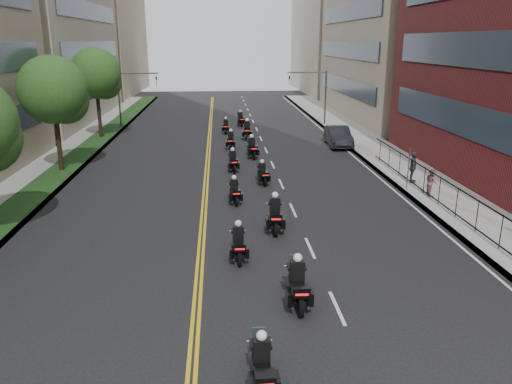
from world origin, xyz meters
The scene contains 24 objects.
sidewalk_right centered at (12.00, 25.00, 0.07)m, with size 4.00×90.00×0.15m, color gray.
sidewalk_left centered at (-12.00, 25.00, 0.07)m, with size 4.00×90.00×0.15m, color gray.
grass_strip centered at (-11.20, 25.00, 0.17)m, with size 2.00×90.00×0.04m, color #153413.
building_right_far centered at (21.50, 78.00, 13.00)m, with size 15.00×28.00×26.00m, color gray.
building_left_far centered at (-22.00, 78.00, 13.00)m, with size 16.00×28.00×26.00m, color gray.
iron_fence centered at (11.00, 12.00, 0.90)m, with size 0.05×28.00×1.50m.
street_trees centered at (-11.05, 18.61, 5.13)m, with size 4.40×38.40×7.98m.
traffic_signal_right centered at (9.54, 42.00, 3.70)m, with size 4.09×0.20×5.60m.
traffic_signal_left centered at (-9.54, 42.00, 3.70)m, with size 4.09×0.20×5.60m.
motorcycle_0 centered at (0.37, 1.19, 0.63)m, with size 0.50×2.17×1.60m.
motorcycle_1 centered at (1.92, 5.34, 0.71)m, with size 0.56×2.42×1.79m.
motorcycle_2 centered at (0.11, 9.15, 0.64)m, with size 0.50×2.19×1.62m.
motorcycle_3 centered at (1.93, 12.21, 0.72)m, with size 0.63×2.48×1.83m.
motorcycle_4 centered at (0.20, 16.50, 0.60)m, with size 0.57×2.06×1.52m.
motorcycle_5 centered at (2.04, 20.15, 0.60)m, with size 0.63×2.05×1.52m.
motorcycle_6 centered at (0.32, 23.48, 0.63)m, with size 0.59×2.17×1.60m.
motorcycle_7 centered at (1.89, 27.40, 0.70)m, with size 0.69×2.40×1.77m.
motorcycle_8 centered at (0.37, 30.74, 0.65)m, with size 0.58×2.22×1.64m.
motorcycle_9 centered at (1.96, 34.90, 0.73)m, with size 0.65×2.52×1.86m.
motorcycle_10 centered at (0.10, 37.93, 0.62)m, with size 0.52×2.13×1.57m.
motorcycle_11 centered at (1.70, 42.10, 0.66)m, with size 0.69×2.24×1.66m.
parked_sedan centered at (9.40, 31.24, 0.82)m, with size 1.73×4.95×1.63m, color black.
pedestrian_b centered at (11.20, 16.50, 0.92)m, with size 0.75×0.59×1.55m, color #985260.
pedestrian_c centered at (11.20, 19.30, 1.09)m, with size 1.10×0.46×1.87m, color #3A3A41.
Camera 1 is at (-0.59, -9.46, 8.49)m, focal length 35.00 mm.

